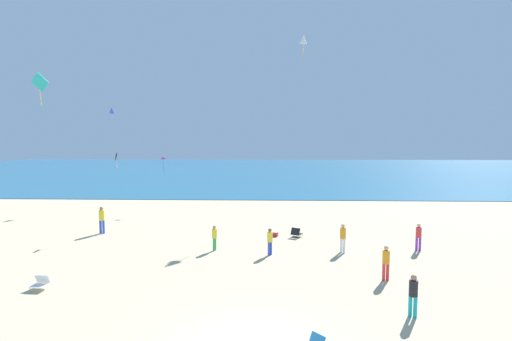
% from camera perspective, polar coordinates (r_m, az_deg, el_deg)
% --- Properties ---
extents(ground_plane, '(120.00, 120.00, 0.00)m').
position_cam_1_polar(ground_plane, '(21.68, 0.41, -11.45)').
color(ground_plane, '#C6B58C').
extents(ocean_water, '(120.00, 60.00, 0.05)m').
position_cam_1_polar(ocean_water, '(67.46, 1.42, -0.07)').
color(ocean_water, '#236084').
rests_on(ocean_water, ground_plane).
extents(beach_chair_near_camera, '(0.78, 0.82, 0.58)m').
position_cam_1_polar(beach_chair_near_camera, '(24.59, 5.76, -8.82)').
color(beach_chair_near_camera, black).
rests_on(beach_chair_near_camera, ground_plane).
extents(beach_chair_far_right, '(0.62, 0.62, 0.55)m').
position_cam_1_polar(beach_chair_far_right, '(18.78, -28.33, -13.90)').
color(beach_chair_far_right, white).
rests_on(beach_chair_far_right, ground_plane).
extents(cooler_box, '(0.39, 0.54, 0.28)m').
position_cam_1_polar(cooler_box, '(24.84, 2.79, -8.95)').
color(cooler_box, red).
rests_on(cooler_box, ground_plane).
extents(person_0, '(0.39, 0.39, 1.40)m').
position_cam_1_polar(person_0, '(20.87, 1.99, -9.82)').
color(person_0, blue).
rests_on(person_0, ground_plane).
extents(person_2, '(0.41, 0.41, 1.48)m').
position_cam_1_polar(person_2, '(15.15, 21.49, -15.88)').
color(person_2, '#19ADB2').
rests_on(person_2, ground_plane).
extents(person_3, '(0.34, 0.34, 1.52)m').
position_cam_1_polar(person_3, '(18.22, 18.03, -12.09)').
color(person_3, red).
rests_on(person_3, ground_plane).
extents(person_4, '(0.43, 0.43, 1.53)m').
position_cam_1_polar(person_4, '(21.74, 12.28, -9.11)').
color(person_4, white).
rests_on(person_4, ground_plane).
extents(person_5, '(0.37, 0.37, 1.48)m').
position_cam_1_polar(person_5, '(23.25, 22.15, -8.52)').
color(person_5, purple).
rests_on(person_5, ground_plane).
extents(person_6, '(0.34, 0.34, 1.70)m').
position_cam_1_polar(person_6, '(26.99, -21.12, -6.33)').
color(person_6, blue).
rests_on(person_6, ground_plane).
extents(person_8, '(0.34, 0.34, 1.37)m').
position_cam_1_polar(person_8, '(21.76, -5.94, -9.26)').
color(person_8, green).
rests_on(person_8, ground_plane).
extents(kite_black, '(0.15, 0.51, 1.00)m').
position_cam_1_polar(kite_black, '(27.13, -19.29, 1.82)').
color(kite_black, black).
extents(kite_magenta, '(0.45, 0.39, 1.53)m').
position_cam_1_polar(kite_magenta, '(33.65, -13.08, 1.68)').
color(kite_magenta, '#DB3DA8').
extents(kite_teal, '(1.10, 0.45, 1.85)m').
position_cam_1_polar(kite_teal, '(25.75, -28.40, 10.96)').
color(kite_teal, '#1EADAD').
extents(kite_white, '(0.82, 0.86, 1.73)m').
position_cam_1_polar(kite_white, '(33.20, 6.77, 18.12)').
color(kite_white, white).
extents(kite_blue, '(0.60, 0.74, 1.04)m').
position_cam_1_polar(kite_blue, '(38.71, -19.86, 8.11)').
color(kite_blue, blue).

